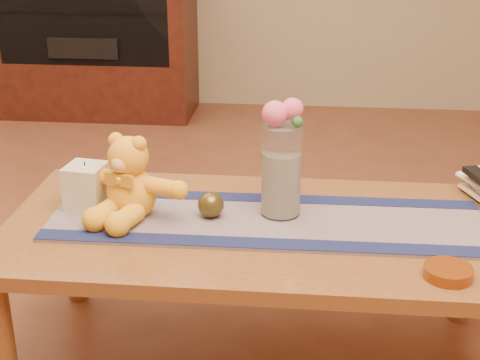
# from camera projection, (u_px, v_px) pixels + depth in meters

# --- Properties ---
(floor) EXTENTS (5.50, 5.50, 0.00)m
(floor) POSITION_uv_depth(u_px,v_px,m) (257.00, 360.00, 2.08)
(floor) COLOR brown
(floor) RESTS_ON ground
(coffee_table_top) EXTENTS (1.40, 0.70, 0.04)m
(coffee_table_top) POSITION_uv_depth(u_px,v_px,m) (258.00, 231.00, 1.91)
(coffee_table_top) COLOR brown
(coffee_table_top) RESTS_ON floor
(table_leg_fl) EXTENTS (0.07, 0.07, 0.41)m
(table_leg_fl) POSITION_uv_depth(u_px,v_px,m) (2.00, 348.00, 1.79)
(table_leg_fl) COLOR brown
(table_leg_fl) RESTS_ON floor
(table_leg_bl) EXTENTS (0.07, 0.07, 0.41)m
(table_leg_bl) POSITION_uv_depth(u_px,v_px,m) (74.00, 244.00, 2.33)
(table_leg_bl) COLOR brown
(table_leg_bl) RESTS_ON floor
(table_leg_br) EXTENTS (0.07, 0.07, 0.41)m
(table_leg_br) POSITION_uv_depth(u_px,v_px,m) (465.00, 263.00, 2.21)
(table_leg_br) COLOR brown
(table_leg_br) RESTS_ON floor
(persian_runner) EXTENTS (1.20, 0.36, 0.01)m
(persian_runner) POSITION_uv_depth(u_px,v_px,m) (266.00, 221.00, 1.92)
(persian_runner) COLOR #191D46
(persian_runner) RESTS_ON coffee_table_top
(runner_border_near) EXTENTS (1.20, 0.07, 0.00)m
(runner_border_near) POSITION_uv_depth(u_px,v_px,m) (263.00, 243.00, 1.78)
(runner_border_near) COLOR #151B40
(runner_border_near) RESTS_ON persian_runner
(runner_border_far) EXTENTS (1.20, 0.07, 0.00)m
(runner_border_far) POSITION_uv_depth(u_px,v_px,m) (269.00, 198.00, 2.05)
(runner_border_far) COLOR #151B40
(runner_border_far) RESTS_ON persian_runner
(teddy_bear) EXTENTS (0.40, 0.36, 0.22)m
(teddy_bear) POSITION_uv_depth(u_px,v_px,m) (130.00, 177.00, 1.91)
(teddy_bear) COLOR #FEAE20
(teddy_bear) RESTS_ON persian_runner
(pillar_candle) EXTENTS (0.12, 0.12, 0.13)m
(pillar_candle) POSITION_uv_depth(u_px,v_px,m) (87.00, 186.00, 1.97)
(pillar_candle) COLOR beige
(pillar_candle) RESTS_ON persian_runner
(candle_wick) EXTENTS (0.00, 0.00, 0.01)m
(candle_wick) POSITION_uv_depth(u_px,v_px,m) (85.00, 164.00, 1.95)
(candle_wick) COLOR black
(candle_wick) RESTS_ON pillar_candle
(glass_vase) EXTENTS (0.11, 0.11, 0.26)m
(glass_vase) POSITION_uv_depth(u_px,v_px,m) (281.00, 171.00, 1.90)
(glass_vase) COLOR silver
(glass_vase) RESTS_ON persian_runner
(potpourri_fill) EXTENTS (0.09, 0.09, 0.18)m
(potpourri_fill) POSITION_uv_depth(u_px,v_px,m) (281.00, 184.00, 1.92)
(potpourri_fill) COLOR beige
(potpourri_fill) RESTS_ON glass_vase
(rose_left) EXTENTS (0.07, 0.07, 0.07)m
(rose_left) POSITION_uv_depth(u_px,v_px,m) (275.00, 114.00, 1.83)
(rose_left) COLOR #F15575
(rose_left) RESTS_ON glass_vase
(rose_right) EXTENTS (0.06, 0.06, 0.06)m
(rose_right) POSITION_uv_depth(u_px,v_px,m) (292.00, 109.00, 1.84)
(rose_right) COLOR #F15575
(rose_right) RESTS_ON glass_vase
(blue_flower_back) EXTENTS (0.04, 0.04, 0.04)m
(blue_flower_back) POSITION_uv_depth(u_px,v_px,m) (287.00, 112.00, 1.88)
(blue_flower_back) COLOR #495A9E
(blue_flower_back) RESTS_ON glass_vase
(blue_flower_side) EXTENTS (0.04, 0.04, 0.04)m
(blue_flower_side) POSITION_uv_depth(u_px,v_px,m) (272.00, 116.00, 1.87)
(blue_flower_side) COLOR #495A9E
(blue_flower_side) RESTS_ON glass_vase
(leaf_sprig) EXTENTS (0.03, 0.03, 0.03)m
(leaf_sprig) POSITION_uv_depth(u_px,v_px,m) (297.00, 122.00, 1.83)
(leaf_sprig) COLOR #33662D
(leaf_sprig) RESTS_ON glass_vase
(bronze_ball) EXTENTS (0.08, 0.08, 0.07)m
(bronze_ball) POSITION_uv_depth(u_px,v_px,m) (211.00, 205.00, 1.92)
(bronze_ball) COLOR #4A3F18
(bronze_ball) RESTS_ON persian_runner
(book_bottom) EXTENTS (0.23, 0.27, 0.02)m
(book_bottom) POSITION_uv_depth(u_px,v_px,m) (478.00, 201.00, 2.03)
(book_bottom) COLOR beige
(book_bottom) RESTS_ON coffee_table_top
(book_upper) EXTENTS (0.24, 0.27, 0.02)m
(book_upper) POSITION_uv_depth(u_px,v_px,m) (477.00, 188.00, 2.02)
(book_upper) COLOR beige
(book_upper) RESTS_ON book_lower
(amber_dish) EXTENTS (0.14, 0.14, 0.03)m
(amber_dish) POSITION_uv_depth(u_px,v_px,m) (448.00, 272.00, 1.64)
(amber_dish) COLOR #BF5914
(amber_dish) RESTS_ON coffee_table_top
(media_cabinet) EXTENTS (1.20, 0.50, 1.10)m
(media_cabinet) POSITION_uv_depth(u_px,v_px,m) (95.00, 26.00, 4.26)
(media_cabinet) COLOR black
(media_cabinet) RESTS_ON floor
(cabinet_cavity) EXTENTS (1.02, 0.03, 0.61)m
(cabinet_cavity) POSITION_uv_depth(u_px,v_px,m) (81.00, 13.00, 4.01)
(cabinet_cavity) COLOR black
(cabinet_cavity) RESTS_ON media_cabinet
(cabinet_shelf) EXTENTS (1.02, 0.20, 0.02)m
(cabinet_shelf) POSITION_uv_depth(u_px,v_px,m) (86.00, 11.00, 4.08)
(cabinet_shelf) COLOR black
(cabinet_shelf) RESTS_ON media_cabinet
(stereo_lower) EXTENTS (0.42, 0.28, 0.12)m
(stereo_lower) POSITION_uv_depth(u_px,v_px,m) (89.00, 44.00, 4.18)
(stereo_lower) COLOR black
(stereo_lower) RESTS_ON media_cabinet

